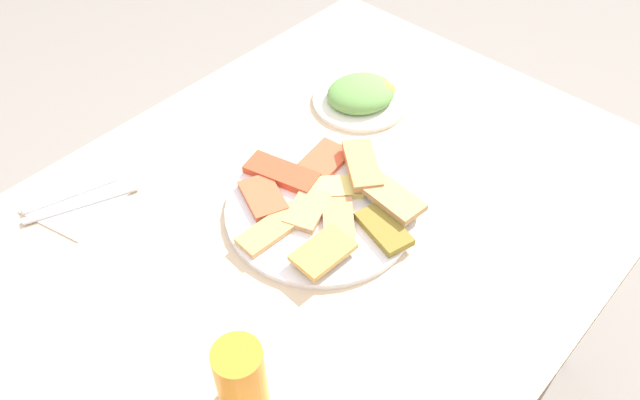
% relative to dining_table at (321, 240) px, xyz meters
% --- Properties ---
extents(dining_table, '(1.20, 0.90, 0.75)m').
position_rel_dining_table_xyz_m(dining_table, '(0.00, 0.00, 0.00)').
color(dining_table, beige).
rests_on(dining_table, ground_plane).
extents(pide_platter, '(0.34, 0.35, 0.04)m').
position_rel_dining_table_xyz_m(pide_platter, '(-0.00, -0.00, 0.09)').
color(pide_platter, white).
rests_on(pide_platter, dining_table).
extents(salad_plate_greens, '(0.20, 0.20, 0.05)m').
position_rel_dining_table_xyz_m(salad_plate_greens, '(-0.28, -0.15, 0.10)').
color(salad_plate_greens, white).
rests_on(salad_plate_greens, dining_table).
extents(soda_can, '(0.07, 0.07, 0.12)m').
position_rel_dining_table_xyz_m(soda_can, '(0.32, 0.16, 0.14)').
color(soda_can, orange).
rests_on(soda_can, dining_table).
extents(paper_napkin, '(0.17, 0.17, 0.00)m').
position_rel_dining_table_xyz_m(paper_napkin, '(0.27, -0.33, 0.08)').
color(paper_napkin, white).
rests_on(paper_napkin, dining_table).
extents(fork, '(0.16, 0.06, 0.00)m').
position_rel_dining_table_xyz_m(fork, '(0.27, -0.35, 0.08)').
color(fork, silver).
rests_on(fork, paper_napkin).
extents(spoon, '(0.19, 0.09, 0.00)m').
position_rel_dining_table_xyz_m(spoon, '(0.27, -0.32, 0.08)').
color(spoon, silver).
rests_on(spoon, paper_napkin).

